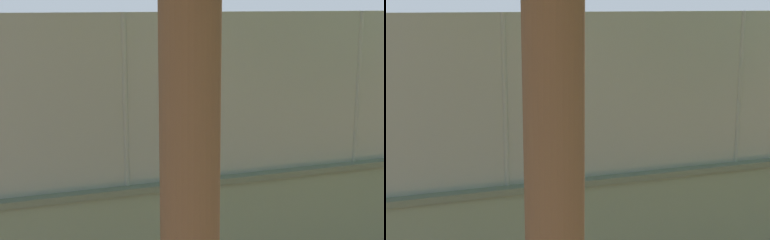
# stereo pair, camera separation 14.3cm
# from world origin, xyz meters

# --- Properties ---
(ground_plane) EXTENTS (260.00, 260.00, 0.00)m
(ground_plane) POSITION_xyz_m (0.00, 0.00, 0.00)
(ground_plane) COLOR #B27247
(player_crossing_court) EXTENTS (1.04, 0.67, 1.48)m
(player_crossing_court) POSITION_xyz_m (4.12, -1.49, 0.86)
(player_crossing_court) COLOR #B2B2B2
(player_crossing_court) RESTS_ON ground_plane
(player_baseline_waiting) EXTENTS (0.71, 0.78, 1.51)m
(player_baseline_waiting) POSITION_xyz_m (1.06, 2.21, 0.88)
(player_baseline_waiting) COLOR black
(player_baseline_waiting) RESTS_ON ground_plane
(player_at_service_line) EXTENTS (1.08, 0.87, 1.68)m
(player_at_service_line) POSITION_xyz_m (2.47, -0.29, 0.99)
(player_at_service_line) COLOR black
(player_at_service_line) RESTS_ON ground_plane
(sports_ball) EXTENTS (0.15, 0.15, 0.15)m
(sports_ball) POSITION_xyz_m (3.75, -0.52, 0.07)
(sports_ball) COLOR orange
(sports_ball) RESTS_ON ground_plane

